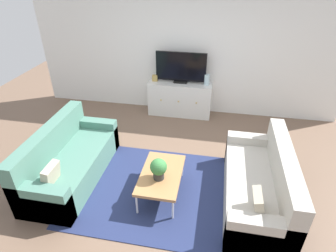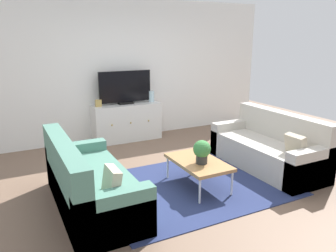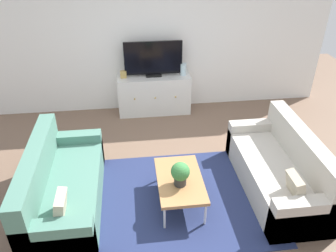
# 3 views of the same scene
# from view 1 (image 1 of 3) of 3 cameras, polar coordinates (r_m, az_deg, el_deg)

# --- Properties ---
(ground_plane) EXTENTS (10.00, 10.00, 0.00)m
(ground_plane) POSITION_cam_1_polar(r_m,az_deg,el_deg) (4.34, -1.48, -11.66)
(ground_plane) COLOR brown
(wall_back) EXTENTS (6.40, 0.12, 2.70)m
(wall_back) POSITION_cam_1_polar(r_m,az_deg,el_deg) (5.91, 3.68, 15.48)
(wall_back) COLOR white
(wall_back) RESTS_ON ground_plane
(area_rug) EXTENTS (2.50, 1.90, 0.01)m
(area_rug) POSITION_cam_1_polar(r_m,az_deg,el_deg) (4.23, -1.91, -12.96)
(area_rug) COLOR navy
(area_rug) RESTS_ON ground_plane
(couch_left_side) EXTENTS (0.80, 1.85, 0.85)m
(couch_left_side) POSITION_cam_1_polar(r_m,az_deg,el_deg) (4.54, -19.95, -6.92)
(couch_left_side) COLOR #4C7A6B
(couch_left_side) RESTS_ON ground_plane
(couch_right_side) EXTENTS (0.80, 1.85, 0.85)m
(couch_right_side) POSITION_cam_1_polar(r_m,az_deg,el_deg) (4.08, 18.71, -11.67)
(couch_right_side) COLOR #B2ADA3
(couch_right_side) RESTS_ON ground_plane
(coffee_table) EXTENTS (0.56, 0.94, 0.38)m
(coffee_table) POSITION_cam_1_polar(r_m,az_deg,el_deg) (3.95, -1.40, -10.01)
(coffee_table) COLOR #A37547
(coffee_table) RESTS_ON ground_plane
(potted_plant) EXTENTS (0.23, 0.23, 0.31)m
(potted_plant) POSITION_cam_1_polar(r_m,az_deg,el_deg) (3.75, -1.95, -8.65)
(potted_plant) COLOR #2D2D2D
(potted_plant) RESTS_ON coffee_table
(tv_console) EXTENTS (1.33, 0.47, 0.72)m
(tv_console) POSITION_cam_1_polar(r_m,az_deg,el_deg) (6.01, 2.48, 5.68)
(tv_console) COLOR silver
(tv_console) RESTS_ON ground_plane
(flat_screen_tv) EXTENTS (1.03, 0.16, 0.64)m
(flat_screen_tv) POSITION_cam_1_polar(r_m,az_deg,el_deg) (5.77, 2.67, 11.87)
(flat_screen_tv) COLOR black
(flat_screen_tv) RESTS_ON tv_console
(glass_vase) EXTENTS (0.11, 0.11, 0.21)m
(glass_vase) POSITION_cam_1_polar(r_m,az_deg,el_deg) (5.78, 7.99, 9.39)
(glass_vase) COLOR silver
(glass_vase) RESTS_ON tv_console
(mantel_clock) EXTENTS (0.11, 0.07, 0.13)m
(mantel_clock) POSITION_cam_1_polar(r_m,az_deg,el_deg) (5.93, -2.69, 9.81)
(mantel_clock) COLOR tan
(mantel_clock) RESTS_ON tv_console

